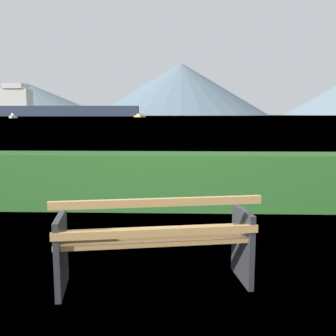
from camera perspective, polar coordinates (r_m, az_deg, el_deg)
The scene contains 8 objects.
ground_plane at distance 3.60m, azimuth -2.03°, elevation -17.11°, with size 1400.00×1400.00×0.00m, color olive.
water_surface at distance 309.62m, azimuth 1.97°, elevation 7.87°, with size 620.00×620.00×0.00m, color #7A99A8.
park_bench at distance 3.39m, azimuth -1.97°, elevation -11.00°, with size 1.79×0.85×0.87m.
hedge_row at distance 6.17m, azimuth -0.22°, elevation -1.95°, with size 12.08×0.71×0.91m, color #285B23.
cargo_ship_large at distance 303.39m, azimuth -17.06°, elevation 8.80°, with size 113.66×23.97×24.25m.
fishing_boat_near at distance 204.19m, azimuth -4.31°, elevation 7.88°, with size 7.20×9.00×1.82m.
sailboat_mid at distance 161.39m, azimuth -22.43°, elevation 7.25°, with size 1.69×4.14×2.00m.
distant_hills at distance 588.00m, azimuth 9.07°, elevation 11.29°, with size 804.02×323.39×77.14m.
Camera 1 is at (0.24, -3.25, 1.54)m, focal length 40.18 mm.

